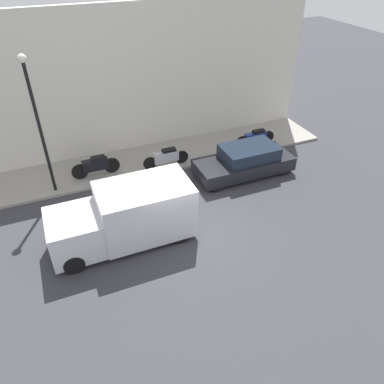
{
  "coord_description": "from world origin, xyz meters",
  "views": [
    {
      "loc": [
        -9.2,
        3.38,
        8.71
      ],
      "look_at": [
        1.36,
        -1.06,
        0.6
      ],
      "focal_mm": 35.0,
      "sensor_mm": 36.0,
      "label": 1
    }
  ],
  "objects_px": {
    "streetlamp": "(36,115)",
    "delivery_van": "(125,216)",
    "scooter_silver": "(166,157)",
    "motorcycle_blue": "(256,137)",
    "motorcycle_black": "(96,165)",
    "parked_car": "(245,161)"
  },
  "relations": [
    {
      "from": "scooter_silver",
      "to": "streetlamp",
      "type": "bearing_deg",
      "value": 90.14
    },
    {
      "from": "scooter_silver",
      "to": "motorcycle_blue",
      "type": "distance_m",
      "value": 4.61
    },
    {
      "from": "parked_car",
      "to": "motorcycle_black",
      "type": "bearing_deg",
      "value": 70.04
    },
    {
      "from": "parked_car",
      "to": "streetlamp",
      "type": "distance_m",
      "value": 8.32
    },
    {
      "from": "delivery_van",
      "to": "motorcycle_blue",
      "type": "xyz_separation_m",
      "value": [
        4.05,
        -7.41,
        -0.48
      ]
    },
    {
      "from": "motorcycle_blue",
      "to": "parked_car",
      "type": "bearing_deg",
      "value": 138.99
    },
    {
      "from": "scooter_silver",
      "to": "motorcycle_blue",
      "type": "relative_size",
      "value": 1.01
    },
    {
      "from": "parked_car",
      "to": "scooter_silver",
      "type": "relative_size",
      "value": 2.04
    },
    {
      "from": "parked_car",
      "to": "motorcycle_black",
      "type": "xyz_separation_m",
      "value": [
        2.15,
        5.91,
        -0.03
      ]
    },
    {
      "from": "streetlamp",
      "to": "motorcycle_blue",
      "type": "bearing_deg",
      "value": -88.71
    },
    {
      "from": "delivery_van",
      "to": "streetlamp",
      "type": "distance_m",
      "value": 4.89
    },
    {
      "from": "parked_car",
      "to": "streetlamp",
      "type": "relative_size",
      "value": 0.79
    },
    {
      "from": "motorcycle_blue",
      "to": "streetlamp",
      "type": "height_order",
      "value": "streetlamp"
    },
    {
      "from": "motorcycle_blue",
      "to": "delivery_van",
      "type": "bearing_deg",
      "value": 118.66
    },
    {
      "from": "delivery_van",
      "to": "streetlamp",
      "type": "relative_size",
      "value": 0.88
    },
    {
      "from": "delivery_van",
      "to": "parked_car",
      "type": "bearing_deg",
      "value": -69.66
    },
    {
      "from": "parked_car",
      "to": "motorcycle_blue",
      "type": "height_order",
      "value": "parked_car"
    },
    {
      "from": "streetlamp",
      "to": "delivery_van",
      "type": "bearing_deg",
      "value": -153.23
    },
    {
      "from": "delivery_van",
      "to": "scooter_silver",
      "type": "relative_size",
      "value": 2.27
    },
    {
      "from": "parked_car",
      "to": "delivery_van",
      "type": "relative_size",
      "value": 0.9
    },
    {
      "from": "delivery_van",
      "to": "motorcycle_black",
      "type": "distance_m",
      "value": 4.3
    },
    {
      "from": "parked_car",
      "to": "motorcycle_black",
      "type": "relative_size",
      "value": 2.08
    }
  ]
}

